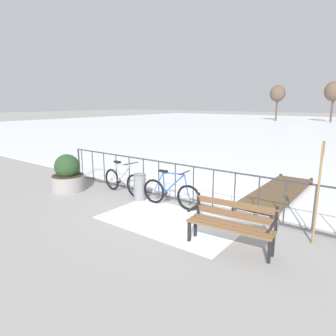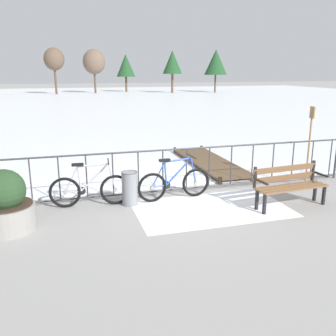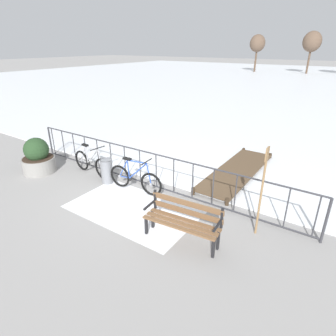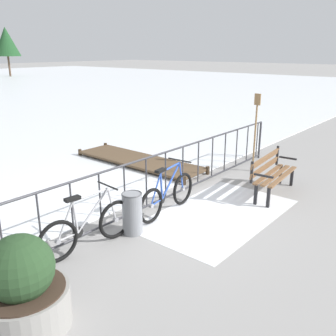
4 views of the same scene
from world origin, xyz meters
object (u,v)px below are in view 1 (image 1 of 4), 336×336
object	(u,v)px
oar_upright	(319,187)
bicycle_second	(171,193)
bicycle_near_railing	(123,181)
park_bench	(232,221)
trash_bin	(140,187)
planter_with_shrub	(68,175)

from	to	relation	value
oar_upright	bicycle_second	bearing A→B (deg)	179.54
bicycle_near_railing	oar_upright	size ratio (longest dim) A/B	0.86
bicycle_second	bicycle_near_railing	bearing A→B (deg)	177.38
bicycle_near_railing	oar_upright	distance (m)	5.31
oar_upright	bicycle_near_railing	bearing A→B (deg)	178.78
bicycle_second	park_bench	xyz separation A→B (m)	(2.21, -1.07, 0.14)
park_bench	trash_bin	xyz separation A→B (m)	(-3.22, 1.01, -0.14)
park_bench	bicycle_near_railing	bearing A→B (deg)	164.04
park_bench	trash_bin	bearing A→B (deg)	162.63
planter_with_shrub	trash_bin	xyz separation A→B (m)	(2.37, 0.66, -0.11)
park_bench	trash_bin	world-z (taller)	park_bench
park_bench	planter_with_shrub	world-z (taller)	planter_with_shrub
bicycle_near_railing	park_bench	world-z (taller)	bicycle_near_railing
bicycle_second	trash_bin	bearing A→B (deg)	-176.41
bicycle_near_railing	park_bench	size ratio (longest dim) A/B	1.04
trash_bin	oar_upright	world-z (taller)	oar_upright
park_bench	planter_with_shrub	distance (m)	5.60
trash_bin	bicycle_second	bearing A→B (deg)	3.59
bicycle_second	park_bench	distance (m)	2.46
park_bench	planter_with_shrub	size ratio (longest dim) A/B	1.45
bicycle_near_railing	bicycle_second	world-z (taller)	same
park_bench	oar_upright	distance (m)	1.72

